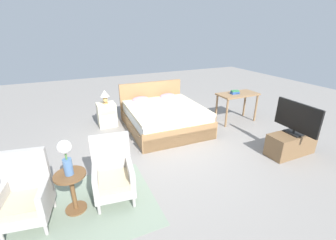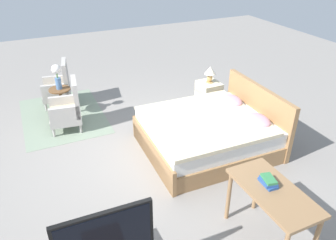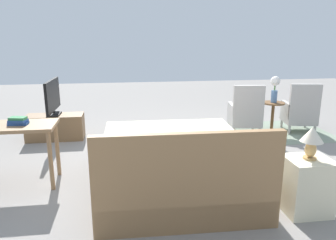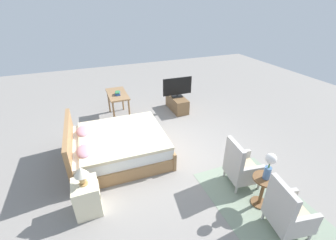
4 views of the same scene
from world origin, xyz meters
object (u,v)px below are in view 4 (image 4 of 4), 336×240
(bed, at_px, (117,146))
(vanity_desk, at_px, (118,97))
(table_lamp, at_px, (81,173))
(side_table, at_px, (263,188))
(tv_flatscreen, at_px, (177,87))
(tv_stand, at_px, (177,103))
(armchair_by_window_left, at_px, (287,212))
(nightstand, at_px, (87,197))
(armchair_by_window_right, at_px, (241,167))
(flower_vase, at_px, (270,164))
(book_stack, at_px, (118,93))

(bed, bearing_deg, vanity_desk, -11.41)
(bed, bearing_deg, table_lamp, 150.04)
(side_table, bearing_deg, tv_flatscreen, -2.26)
(table_lamp, relative_size, tv_stand, 0.34)
(armchair_by_window_left, bearing_deg, nightstand, 61.69)
(table_lamp, xyz_separation_m, tv_stand, (2.99, -2.88, -0.58))
(tv_flatscreen, bearing_deg, table_lamp, 136.07)
(armchair_by_window_right, relative_size, vanity_desk, 0.88)
(nightstand, xyz_separation_m, vanity_desk, (3.14, -1.09, 0.35))
(armchair_by_window_right, distance_m, vanity_desk, 3.87)
(bed, xyz_separation_m, table_lamp, (-1.24, 0.71, 0.49))
(bed, distance_m, armchair_by_window_left, 3.33)
(table_lamp, xyz_separation_m, tv_flatscreen, (2.99, -2.88, -0.04))
(nightstand, relative_size, vanity_desk, 0.56)
(bed, distance_m, table_lamp, 1.51)
(tv_flatscreen, bearing_deg, vanity_desk, 85.30)
(armchair_by_window_right, height_order, flower_vase, flower_vase)
(side_table, distance_m, table_lamp, 2.91)
(side_table, bearing_deg, tv_stand, -2.26)
(tv_stand, distance_m, vanity_desk, 1.84)
(armchair_by_window_right, height_order, tv_stand, armchair_by_window_right)
(table_lamp, relative_size, tv_flatscreen, 0.36)
(armchair_by_window_left, xyz_separation_m, side_table, (0.52, -0.04, -0.02))
(armchair_by_window_right, height_order, table_lamp, armchair_by_window_right)
(bed, distance_m, vanity_desk, 1.97)
(nightstand, xyz_separation_m, book_stack, (3.03, -1.09, 0.50))
(flower_vase, bearing_deg, side_table, 90.00)
(flower_vase, relative_size, table_lamp, 1.45)
(nightstand, distance_m, table_lamp, 0.50)
(bed, relative_size, armchair_by_window_right, 2.20)
(armchair_by_window_right, bearing_deg, bed, 50.68)
(vanity_desk, relative_size, book_stack, 4.64)
(armchair_by_window_left, height_order, vanity_desk, armchair_by_window_left)
(armchair_by_window_left, distance_m, armchair_by_window_right, 1.07)
(armchair_by_window_right, bearing_deg, tv_stand, -3.24)
(tv_flatscreen, bearing_deg, tv_stand, 178.30)
(armchair_by_window_left, distance_m, flower_vase, 0.71)
(armchair_by_window_right, distance_m, tv_stand, 3.38)
(armchair_by_window_right, relative_size, side_table, 1.61)
(flower_vase, distance_m, tv_flatscreen, 3.92)
(armchair_by_window_left, height_order, armchair_by_window_right, same)
(armchair_by_window_right, relative_size, tv_stand, 0.96)
(table_lamp, bearing_deg, armchair_by_window_left, -118.30)
(tv_stand, xyz_separation_m, vanity_desk, (0.15, 1.78, 0.42))
(side_table, distance_m, book_stack, 4.30)
(armchair_by_window_left, bearing_deg, vanity_desk, 19.16)
(tv_flatscreen, bearing_deg, armchair_by_window_right, 176.76)
(tv_stand, distance_m, book_stack, 1.88)
(armchair_by_window_left, bearing_deg, tv_stand, -2.46)
(vanity_desk, bearing_deg, tv_flatscreen, -94.70)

